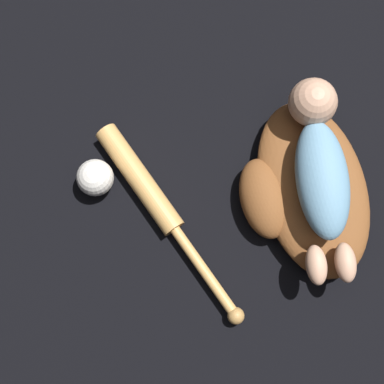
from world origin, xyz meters
The scene contains 5 objects.
ground_plane centered at (0.00, 0.00, 0.00)m, with size 6.00×6.00×0.00m, color black.
baseball_glove centered at (0.04, 0.05, 0.04)m, with size 0.37×0.26×0.08m.
baby_figure centered at (0.07, 0.02, 0.12)m, with size 0.39×0.15×0.09m.
baseball_bat centered at (0.09, 0.34, 0.02)m, with size 0.45×0.21×0.05m.
baseball centered at (0.16, 0.45, 0.04)m, with size 0.08×0.08×0.08m.
Camera 1 is at (-0.12, 0.32, 1.08)m, focal length 50.00 mm.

